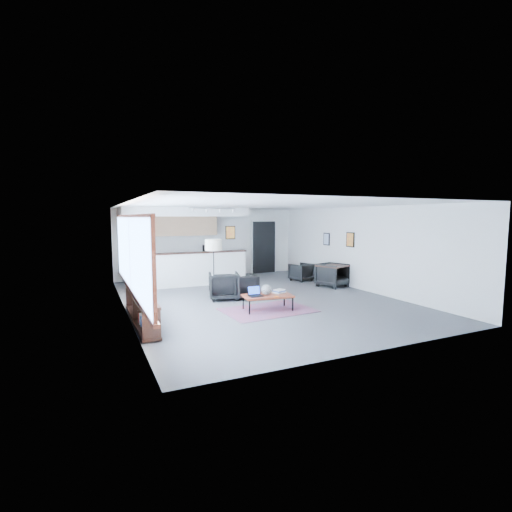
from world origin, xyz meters
name	(u,v)px	position (x,y,z in m)	size (l,w,h in m)	color
room	(259,253)	(0.00, 0.00, 1.30)	(7.02, 9.02, 2.62)	#4D4D4F
window	(130,256)	(-3.46, -0.90, 1.46)	(0.10, 5.95, 1.66)	#8CBFFF
console	(141,308)	(-3.30, -1.05, 0.33)	(0.35, 3.00, 0.80)	black
kitchenette	(183,243)	(-1.20, 3.71, 1.38)	(4.20, 1.96, 2.60)	white
doorway	(264,247)	(2.30, 4.42, 1.07)	(1.10, 0.12, 2.15)	black
track_light	(213,209)	(-0.59, 2.20, 2.53)	(1.60, 0.07, 0.15)	silver
wall_art_lower	(350,240)	(3.47, 0.40, 1.55)	(0.03, 0.38, 0.48)	black
wall_art_upper	(327,239)	(3.47, 1.70, 1.50)	(0.03, 0.34, 0.44)	black
kilim_rug	(268,310)	(-0.34, -1.25, 0.01)	(2.22, 1.59, 0.01)	#65364F
coffee_table	(268,296)	(-0.34, -1.25, 0.36)	(1.25, 0.78, 0.39)	maroon
laptop	(255,293)	(-0.67, -1.20, 0.45)	(0.33, 0.27, 0.23)	black
ceramic_pot	(266,290)	(-0.36, -1.22, 0.51)	(0.25, 0.25, 0.25)	gray
book_stack	(279,291)	(0.03, -1.15, 0.43)	(0.36, 0.32, 0.09)	silver
coaster	(276,297)	(-0.25, -1.52, 0.39)	(0.11, 0.11, 0.01)	#E5590C
armchair_left	(224,285)	(-0.89, 0.38, 0.41)	(0.81, 0.75, 0.83)	black
armchair_right	(243,285)	(-0.36, 0.27, 0.37)	(0.72, 0.68, 0.74)	black
floor_lamp	(213,247)	(-1.05, 0.76, 1.44)	(0.57, 0.57, 1.65)	black
dining_table	(333,267)	(2.99, 0.66, 0.65)	(1.08, 1.08, 0.71)	black
dining_chair_near	(333,276)	(3.00, 0.67, 0.36)	(0.70, 0.66, 0.72)	black
dining_chair_far	(301,273)	(2.65, 2.06, 0.30)	(0.58, 0.54, 0.59)	black
microwave	(210,248)	(-0.06, 4.15, 1.12)	(0.55, 0.30, 0.37)	black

